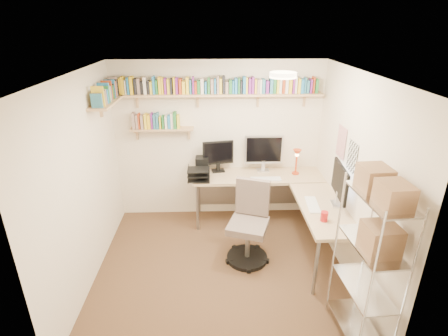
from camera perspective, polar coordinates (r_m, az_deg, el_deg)
The scene contains 6 objects.
ground at distance 4.78m, azimuth -0.52°, elevation -16.08°, with size 3.20×3.20×0.00m, color #3F2A1B.
room_shell at distance 3.99m, azimuth -0.54°, elevation 1.45°, with size 3.24×3.04×2.52m.
wall_shelves at distance 5.12m, azimuth -5.78°, elevation 11.77°, with size 3.12×1.09×0.80m.
corner_desk at distance 5.22m, azimuth 6.91°, elevation -2.34°, with size 2.15×2.10×1.40m.
office_chair at distance 4.73m, azimuth 4.11°, elevation -9.71°, with size 0.62×0.63×1.11m.
wire_rack at distance 3.41m, azimuth 23.76°, elevation -8.91°, with size 0.41×0.76×1.83m.
Camera 1 is at (-0.08, -3.71, 3.02)m, focal length 28.00 mm.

